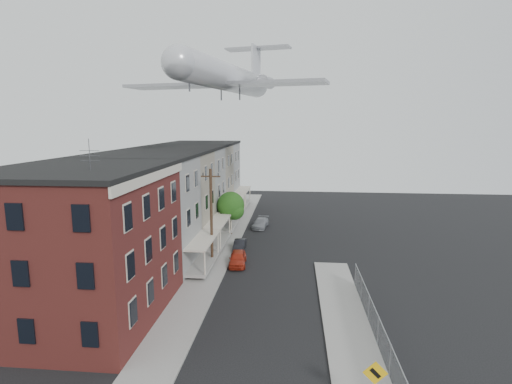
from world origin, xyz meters
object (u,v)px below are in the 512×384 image
(utility_pole, at_px, (211,215))
(car_far, at_px, (261,223))
(street_tree, at_px, (232,207))
(car_mid, at_px, (240,245))
(airplane, at_px, (229,77))
(warning_sign, at_px, (375,380))
(car_near, at_px, (238,258))

(utility_pole, height_order, car_far, utility_pole)
(street_tree, relative_size, car_mid, 1.61)
(utility_pole, distance_m, airplane, 17.21)
(warning_sign, distance_m, utility_pole, 22.25)
(utility_pole, height_order, car_near, utility_pole)
(warning_sign, xyz_separation_m, car_near, (-8.77, 18.95, -1.24))
(car_mid, height_order, airplane, airplane)
(car_near, height_order, airplane, airplane)
(street_tree, relative_size, car_far, 1.28)
(utility_pole, xyz_separation_m, airplane, (0.07, 10.68, 13.50))
(warning_sign, xyz_separation_m, car_mid, (-9.20, 23.45, -1.35))
(airplane, bearing_deg, warning_sign, -69.46)
(car_near, bearing_deg, car_far, 81.50)
(car_far, bearing_deg, warning_sign, -69.40)
(warning_sign, height_order, utility_pole, utility_pole)
(car_near, bearing_deg, street_tree, 97.45)
(utility_pole, bearing_deg, airplane, 89.63)
(street_tree, bearing_deg, utility_pole, -91.89)
(street_tree, xyz_separation_m, car_near, (2.11, -10.00, -2.81))
(car_far, xyz_separation_m, airplane, (-3.34, -3.04, 17.58))
(car_near, relative_size, airplane, 0.14)
(utility_pole, distance_m, car_far, 14.71)
(car_mid, bearing_deg, car_far, 80.67)
(utility_pole, bearing_deg, car_far, 76.03)
(warning_sign, relative_size, car_mid, 0.87)
(warning_sign, distance_m, car_far, 33.68)
(car_mid, relative_size, airplane, 0.12)
(warning_sign, bearing_deg, car_far, 103.38)
(car_far, relative_size, airplane, 0.15)
(warning_sign, bearing_deg, car_mid, 111.42)
(car_mid, bearing_deg, warning_sign, -69.28)
(utility_pole, bearing_deg, warning_sign, -59.52)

